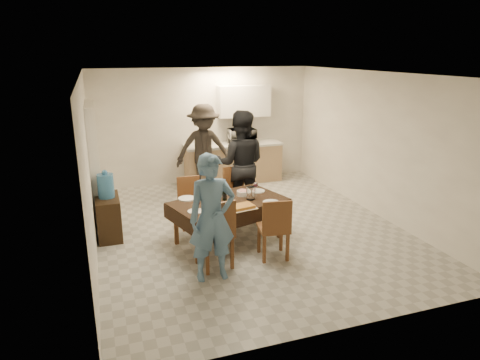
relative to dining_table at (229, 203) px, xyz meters
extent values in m
cube|color=#AAAAA5|center=(0.47, 0.39, -0.65)|extent=(5.00, 6.00, 0.02)
cube|color=white|center=(0.47, 0.39, 1.95)|extent=(5.00, 6.00, 0.02)
cube|color=white|center=(0.47, 3.39, 0.65)|extent=(5.00, 0.02, 2.60)
cube|color=white|center=(0.47, -2.61, 0.65)|extent=(5.00, 0.02, 2.60)
cube|color=white|center=(-2.03, 0.39, 0.65)|extent=(0.02, 6.00, 2.60)
cube|color=white|center=(2.97, 0.39, 0.65)|extent=(0.02, 6.00, 2.60)
cube|color=white|center=(-1.95, 1.59, 0.40)|extent=(0.15, 1.40, 2.10)
cube|color=#A38062|center=(1.07, 3.07, -0.22)|extent=(2.20, 0.60, 0.86)
cube|color=#B7B7B1|center=(1.07, 3.07, 0.24)|extent=(2.24, 0.64, 0.05)
cube|color=white|center=(1.37, 3.21, 1.20)|extent=(1.20, 0.34, 0.70)
cube|color=black|center=(0.00, 0.00, 0.01)|extent=(1.96, 1.48, 0.04)
cube|color=brown|center=(0.00, 0.00, -0.33)|extent=(0.06, 0.06, 0.64)
cube|color=brown|center=(-0.45, -0.75, -0.15)|extent=(0.53, 0.53, 0.06)
cube|color=brown|center=(-0.45, -0.96, 0.13)|extent=(0.47, 0.12, 0.50)
cube|color=brown|center=(0.45, -0.75, -0.19)|extent=(0.48, 0.48, 0.05)
cube|color=brown|center=(0.45, -0.94, 0.06)|extent=(0.43, 0.10, 0.46)
cube|color=brown|center=(-0.45, 0.75, -0.23)|extent=(0.40, 0.40, 0.05)
cube|color=brown|center=(-0.45, 0.57, 0.01)|extent=(0.39, 0.05, 0.42)
cube|color=brown|center=(0.45, 0.75, -0.17)|extent=(0.56, 0.56, 0.05)
cube|color=brown|center=(0.45, 0.55, 0.09)|extent=(0.44, 0.18, 0.48)
cube|color=black|center=(-1.81, 0.78, -0.31)|extent=(0.37, 0.74, 0.68)
cylinder|color=#4188C4|center=(-1.81, 0.78, 0.23)|extent=(0.26, 0.26, 0.39)
cylinder|color=white|center=(0.35, -0.05, 0.14)|extent=(0.14, 0.14, 0.21)
cube|color=#C88C3A|center=(0.10, -0.38, 0.06)|extent=(0.44, 0.36, 0.05)
cylinder|color=silver|center=(0.30, 0.18, 0.07)|extent=(0.20, 0.20, 0.08)
cylinder|color=silver|center=(-0.05, 0.28, 0.05)|extent=(0.21, 0.21, 0.04)
cylinder|color=silver|center=(-0.60, -0.30, 0.04)|extent=(0.24, 0.24, 0.01)
cylinder|color=silver|center=(0.60, -0.30, 0.04)|extent=(0.26, 0.26, 0.02)
cylinder|color=silver|center=(-0.60, 0.30, 0.04)|extent=(0.28, 0.28, 0.02)
cylinder|color=silver|center=(0.60, 0.30, 0.04)|extent=(0.25, 0.25, 0.01)
imported|color=white|center=(1.28, 3.07, 0.43)|extent=(0.59, 0.40, 0.33)
imported|color=#52779C|center=(-0.55, -1.05, 0.21)|extent=(0.63, 0.42, 1.71)
imported|color=black|center=(0.55, 1.05, 0.33)|extent=(1.14, 1.02, 1.95)
imported|color=black|center=(0.27, 2.62, 0.30)|extent=(1.22, 0.70, 1.89)
camera|label=1|loc=(-1.87, -6.06, 2.28)|focal=32.00mm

